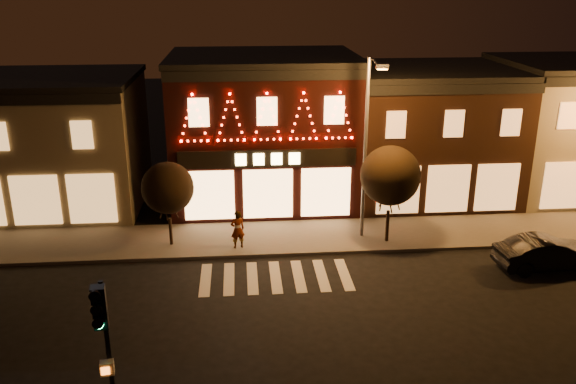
{
  "coord_description": "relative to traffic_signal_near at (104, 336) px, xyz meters",
  "views": [
    {
      "loc": [
        -1.39,
        -19.18,
        12.14
      ],
      "look_at": [
        0.54,
        4.0,
        3.88
      ],
      "focal_mm": 37.55,
      "sensor_mm": 36.0,
      "label": 1
    }
  ],
  "objects": [
    {
      "name": "tree_right",
      "position": [
        10.52,
        12.84,
        -0.19
      ],
      "size": [
        2.83,
        2.83,
        4.73
      ],
      "rotation": [
        0.0,
        0.0,
        0.01
      ],
      "color": "black",
      "rests_on": "sidewalk_far"
    },
    {
      "name": "pedestrian",
      "position": [
        3.34,
        12.64,
        -2.58
      ],
      "size": [
        0.77,
        0.62,
        1.85
      ],
      "primitive_type": "imported",
      "rotation": [
        0.0,
        0.0,
        3.44
      ],
      "color": "gray",
      "rests_on": "sidewalk_far"
    },
    {
      "name": "streetlamp_mid",
      "position": [
        9.46,
        13.32,
        1.59
      ],
      "size": [
        0.57,
        1.99,
        8.68
      ],
      "rotation": [
        0.0,
        0.0,
        -0.11
      ],
      "color": "#59595E",
      "rests_on": "sidewalk_far"
    },
    {
      "name": "building_left",
      "position": [
        -8.08,
        19.77,
        0.01
      ],
      "size": [
        12.2,
        8.28,
        7.3
      ],
      "color": "#756B53",
      "rests_on": "ground"
    },
    {
      "name": "tree_left",
      "position": [
        0.15,
        13.3,
        -0.66
      ],
      "size": [
        2.43,
        2.43,
        4.06
      ],
      "rotation": [
        0.0,
        0.0,
        -0.17
      ],
      "color": "black",
      "rests_on": "sidewalk_far"
    },
    {
      "name": "building_right_a",
      "position": [
        14.42,
        19.77,
        0.11
      ],
      "size": [
        9.2,
        8.28,
        7.5
      ],
      "color": "#311B11",
      "rests_on": "ground"
    },
    {
      "name": "traffic_signal_near",
      "position": [
        0.0,
        0.0,
        0.0
      ],
      "size": [
        0.39,
        0.52,
        4.97
      ],
      "rotation": [
        0.0,
        0.0,
        0.14
      ],
      "color": "black",
      "rests_on": "sidewalk_near"
    },
    {
      "name": "building_pulp",
      "position": [
        4.92,
        19.76,
        0.51
      ],
      "size": [
        10.2,
        8.34,
        8.3
      ],
      "color": "black",
      "rests_on": "ground"
    },
    {
      "name": "ground",
      "position": [
        4.92,
        5.78,
        -3.65
      ],
      "size": [
        120.0,
        120.0,
        0.0
      ],
      "primitive_type": "plane",
      "color": "black",
      "rests_on": "ground"
    },
    {
      "name": "dark_sedan",
      "position": [
        16.88,
        9.65,
        -2.92
      ],
      "size": [
        4.57,
        1.92,
        1.47
      ],
      "primitive_type": "imported",
      "rotation": [
        0.0,
        0.0,
        1.65
      ],
      "color": "black",
      "rests_on": "ground"
    },
    {
      "name": "sidewalk_far",
      "position": [
        6.92,
        13.78,
        -3.58
      ],
      "size": [
        44.0,
        4.0,
        0.15
      ],
      "primitive_type": "cube",
      "color": "#47423D",
      "rests_on": "ground"
    }
  ]
}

